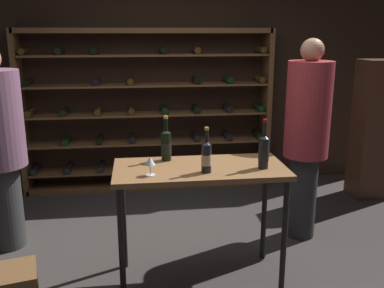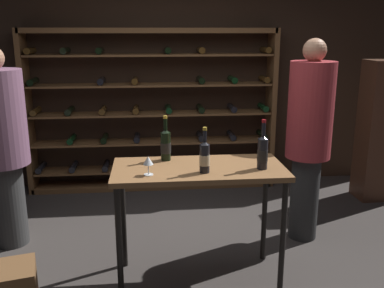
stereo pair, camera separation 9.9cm
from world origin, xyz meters
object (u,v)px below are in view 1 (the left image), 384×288
(display_cabinet, at_px, (374,130))
(wine_bottle_red_label, at_px, (206,156))
(wine_bottle_black_capsule, at_px, (166,145))
(wine_rack, at_px, (148,112))
(wine_glass_stemmed_right, at_px, (150,162))
(wine_bottle_amber_reserve, at_px, (264,151))
(person_bystander_red_print, at_px, (307,131))
(tasting_table, at_px, (200,180))

(display_cabinet, relative_size, wine_bottle_red_label, 4.86)
(display_cabinet, relative_size, wine_bottle_black_capsule, 4.55)
(wine_rack, xyz_separation_m, wine_glass_stemmed_right, (-0.05, -2.31, 0.07))
(wine_bottle_amber_reserve, bearing_deg, display_cabinet, 41.62)
(display_cabinet, xyz_separation_m, wine_glass_stemmed_right, (-2.68, -1.69, 0.23))
(display_cabinet, bearing_deg, wine_bottle_red_label, -143.63)
(wine_rack, bearing_deg, wine_bottle_black_capsule, -87.56)
(wine_bottle_amber_reserve, xyz_separation_m, wine_glass_stemmed_right, (-0.84, -0.06, -0.03))
(wine_bottle_black_capsule, bearing_deg, wine_bottle_amber_reserve, -22.57)
(wine_bottle_amber_reserve, bearing_deg, wine_rack, 109.24)
(display_cabinet, relative_size, wine_bottle_amber_reserve, 4.37)
(person_bystander_red_print, bearing_deg, wine_rack, -118.60)
(display_cabinet, height_order, wine_bottle_red_label, display_cabinet)
(tasting_table, height_order, person_bystander_red_print, person_bystander_red_print)
(wine_bottle_black_capsule, bearing_deg, display_cabinet, 27.82)
(person_bystander_red_print, bearing_deg, display_cabinet, 145.76)
(display_cabinet, xyz_separation_m, wine_bottle_black_capsule, (-2.54, -1.34, 0.26))
(display_cabinet, bearing_deg, wine_bottle_amber_reserve, -138.38)
(wine_bottle_red_label, bearing_deg, wine_bottle_black_capsule, 128.56)
(wine_rack, distance_m, wine_bottle_red_label, 2.32)
(display_cabinet, height_order, wine_bottle_black_capsule, display_cabinet)
(person_bystander_red_print, relative_size, wine_glass_stemmed_right, 13.71)
(display_cabinet, xyz_separation_m, wine_bottle_amber_reserve, (-1.84, -1.63, 0.26))
(display_cabinet, distance_m, wine_bottle_red_label, 2.83)
(display_cabinet, xyz_separation_m, wine_bottle_red_label, (-2.27, -1.67, 0.25))
(wine_bottle_amber_reserve, bearing_deg, person_bystander_red_print, 49.08)
(person_bystander_red_print, relative_size, wine_bottle_red_label, 5.61)
(wine_bottle_amber_reserve, distance_m, wine_bottle_black_capsule, 0.76)
(person_bystander_red_print, distance_m, wine_bottle_black_capsule, 1.39)
(tasting_table, distance_m, wine_bottle_red_label, 0.26)
(display_cabinet, bearing_deg, person_bystander_red_print, -143.04)
(wine_rack, distance_m, display_cabinet, 2.70)
(wine_rack, relative_size, wine_bottle_red_label, 9.09)
(tasting_table, xyz_separation_m, wine_glass_stemmed_right, (-0.38, -0.15, 0.20))
(person_bystander_red_print, height_order, wine_bottle_black_capsule, person_bystander_red_print)
(wine_rack, relative_size, tasting_table, 2.35)
(wine_bottle_amber_reserve, relative_size, wine_bottle_red_label, 1.11)
(person_bystander_red_print, height_order, wine_bottle_amber_reserve, person_bystander_red_print)
(tasting_table, bearing_deg, wine_bottle_black_capsule, 139.73)
(wine_rack, height_order, person_bystander_red_print, wine_rack)
(wine_glass_stemmed_right, bearing_deg, tasting_table, 21.69)
(wine_rack, height_order, wine_bottle_amber_reserve, wine_rack)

